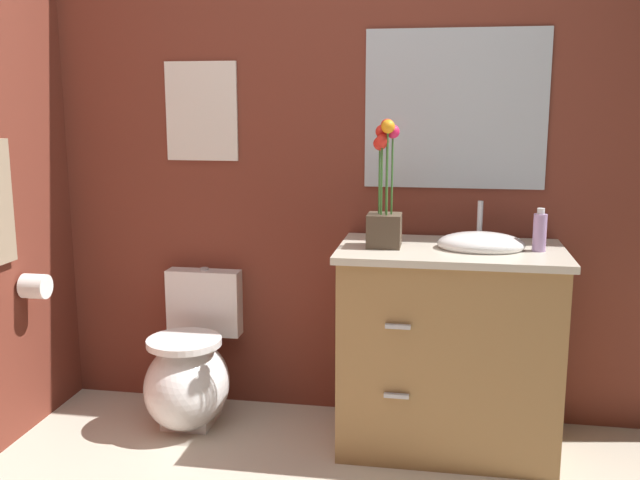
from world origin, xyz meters
TOP-DOWN VIEW (x-y plane):
  - wall_back at (0.20, 1.54)m, footprint 4.08×0.05m
  - toilet at (-0.61, 1.24)m, footprint 0.38×0.59m
  - vanity_cabinet at (0.57, 1.21)m, footprint 0.94×0.56m
  - flower_vase at (0.29, 1.19)m, footprint 0.14×0.14m
  - soap_bottle at (0.92, 1.21)m, footprint 0.05×0.05m
  - wall_poster at (-0.61, 1.51)m, footprint 0.35×0.01m
  - wall_mirror at (0.57, 1.51)m, footprint 0.80×0.01m
  - toilet_paper_roll at (-1.24, 1.04)m, footprint 0.11×0.11m

SIDE VIEW (x-z plane):
  - toilet at x=-0.61m, z-range -0.10..0.59m
  - vanity_cabinet at x=0.57m, z-range -0.08..0.98m
  - toilet_paper_roll at x=-1.24m, z-range 0.62..0.74m
  - soap_bottle at x=0.92m, z-range 0.87..1.05m
  - flower_vase at x=0.29m, z-range 0.80..1.33m
  - wall_back at x=0.20m, z-range 0.00..2.50m
  - wall_poster at x=-0.61m, z-range 1.21..1.67m
  - wall_mirror at x=0.57m, z-range 1.10..1.80m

